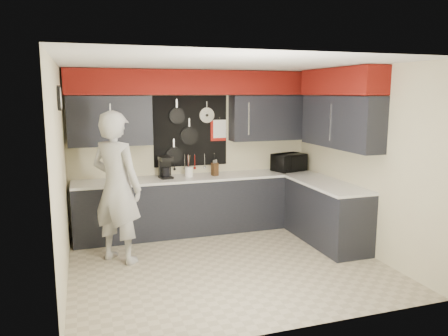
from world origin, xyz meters
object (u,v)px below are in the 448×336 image
object	(u,v)px
microwave	(289,162)
knife_block	(215,169)
utensil_crock	(189,172)
person	(117,188)
coffee_maker	(165,167)

from	to	relation	value
microwave	knife_block	size ratio (longest dim) A/B	2.60
microwave	knife_block	xyz separation A→B (m)	(-1.33, -0.01, -0.05)
microwave	utensil_crock	distance (m)	1.75
utensil_crock	person	size ratio (longest dim) A/B	0.08
microwave	utensil_crock	xyz separation A→B (m)	(-1.75, 0.03, -0.07)
knife_block	person	distance (m)	1.83
knife_block	utensil_crock	world-z (taller)	knife_block
microwave	knife_block	distance (m)	1.33
person	microwave	bearing A→B (deg)	-120.09
utensil_crock	coffee_maker	world-z (taller)	coffee_maker
microwave	coffee_maker	xyz separation A→B (m)	(-2.12, 0.04, 0.03)
microwave	person	xyz separation A→B (m)	(-2.94, -0.87, -0.06)
knife_block	coffee_maker	size ratio (longest dim) A/B	0.60
utensil_crock	knife_block	bearing A→B (deg)	-4.93
coffee_maker	microwave	bearing A→B (deg)	-8.56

